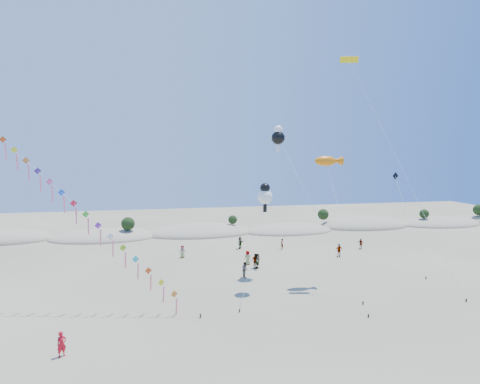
% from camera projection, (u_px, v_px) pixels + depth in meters
% --- Properties ---
extents(ground, '(160.00, 160.00, 0.00)m').
position_uv_depth(ground, '(276.00, 363.00, 26.50)').
color(ground, '#786E53').
rests_on(ground, ground).
extents(dune_ridge, '(145.30, 11.49, 5.57)m').
position_uv_depth(dune_ridge, '(206.00, 233.00, 70.66)').
color(dune_ridge, gray).
rests_on(dune_ridge, ground).
extents(kite_train, '(24.07, 10.92, 21.44)m').
position_uv_depth(kite_train, '(51.00, 184.00, 35.78)').
color(kite_train, '#3F2D1E').
rests_on(kite_train, ground).
extents(fish_kite, '(3.12, 11.00, 13.65)m').
position_uv_depth(fish_kite, '(329.00, 161.00, 43.01)').
color(fish_kite, '#3F2D1E').
rests_on(fish_kite, ground).
extents(cartoon_kite_low, '(4.71, 6.68, 10.91)m').
position_uv_depth(cartoon_kite_low, '(265.00, 195.00, 40.71)').
color(cartoon_kite_low, '#3F2D1E').
rests_on(cartoon_kite_low, ground).
extents(cartoon_kite_high, '(5.51, 12.98, 17.16)m').
position_uv_depth(cartoon_kite_high, '(278.00, 136.00, 46.28)').
color(cartoon_kite_high, '#3F2D1E').
rests_on(cartoon_kite_high, ground).
extents(parafoil_kite, '(8.53, 10.32, 24.40)m').
position_uv_depth(parafoil_kite, '(352.00, 66.00, 43.21)').
color(parafoil_kite, '#3F2D1E').
rests_on(parafoil_kite, ground).
extents(dark_kite, '(1.81, 8.55, 11.57)m').
position_uv_depth(dark_kite, '(403.00, 200.00, 49.81)').
color(dark_kite, '#3F2D1E').
rests_on(dark_kite, ground).
extents(flyer_foreground, '(0.76, 0.70, 1.74)m').
position_uv_depth(flyer_foreground, '(62.00, 344.00, 27.24)').
color(flyer_foreground, red).
rests_on(flyer_foreground, ground).
extents(beachgoers, '(26.87, 15.04, 1.80)m').
position_uv_depth(beachgoers, '(261.00, 254.00, 52.37)').
color(beachgoers, slate).
rests_on(beachgoers, ground).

